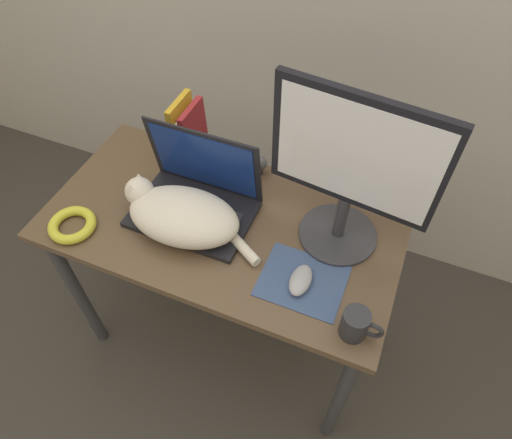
# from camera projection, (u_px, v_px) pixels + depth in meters

# --- Properties ---
(ground_plane) EXTENTS (12.00, 12.00, 0.00)m
(ground_plane) POSITION_uv_depth(u_px,v_px,m) (202.00, 391.00, 1.85)
(ground_plane) COLOR #3D3833
(desk) EXTENTS (1.12, 0.58, 0.76)m
(desk) POSITION_uv_depth(u_px,v_px,m) (224.00, 241.00, 1.52)
(desk) COLOR brown
(desk) RESTS_ON ground_plane
(laptop) EXTENTS (0.37, 0.26, 0.27)m
(laptop) POSITION_uv_depth(u_px,v_px,m) (196.00, 198.00, 1.43)
(laptop) COLOR black
(laptop) RESTS_ON desk
(cat) EXTENTS (0.47, 0.24, 0.14)m
(cat) POSITION_uv_depth(u_px,v_px,m) (181.00, 215.00, 1.37)
(cat) COLOR beige
(cat) RESTS_ON desk
(external_monitor) EXTENTS (0.46, 0.24, 0.51)m
(external_monitor) POSITION_uv_depth(u_px,v_px,m) (352.00, 170.00, 1.19)
(external_monitor) COLOR #333338
(external_monitor) RESTS_ON desk
(mousepad) EXTENTS (0.24, 0.20, 0.00)m
(mousepad) POSITION_uv_depth(u_px,v_px,m) (302.00, 281.00, 1.30)
(mousepad) COLOR #384C75
(mousepad) RESTS_ON desk
(computer_mouse) EXTENTS (0.06, 0.11, 0.03)m
(computer_mouse) POSITION_uv_depth(u_px,v_px,m) (301.00, 280.00, 1.28)
(computer_mouse) COLOR #99999E
(computer_mouse) RESTS_ON mousepad
(book_row) EXTENTS (0.07, 0.15, 0.25)m
(book_row) POSITION_uv_depth(u_px,v_px,m) (189.00, 136.00, 1.53)
(book_row) COLOR gold
(book_row) RESTS_ON desk
(cable_coil) EXTENTS (0.15, 0.15, 0.03)m
(cable_coil) POSITION_uv_depth(u_px,v_px,m) (72.00, 225.00, 1.41)
(cable_coil) COLOR gold
(cable_coil) RESTS_ON desk
(webcam) EXTENTS (0.05, 0.05, 0.07)m
(webcam) POSITION_uv_depth(u_px,v_px,m) (260.00, 164.00, 1.54)
(webcam) COLOR #232328
(webcam) RESTS_ON desk
(mug) EXTENTS (0.11, 0.07, 0.09)m
(mug) POSITION_uv_depth(u_px,v_px,m) (356.00, 324.00, 1.16)
(mug) COLOR #28282D
(mug) RESTS_ON desk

